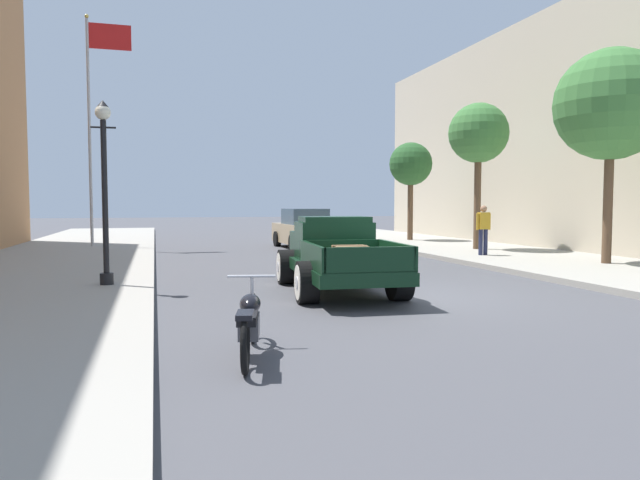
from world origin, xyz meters
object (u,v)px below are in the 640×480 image
object	(u,v)px
street_tree_nearest	(611,105)
street_tree_third	(411,165)
hotrod_truck_dark_green	(335,255)
street_lamp_near	(104,178)
flagpole	(95,105)
pedestrian_sidewalk_right	(483,227)
motorcycle_parked	(249,321)
car_background_tan	(304,230)
street_tree_second	(478,134)

from	to	relation	value
street_tree_nearest	street_tree_third	distance (m)	11.50
hotrod_truck_dark_green	street_lamp_near	xyz separation A→B (m)	(-4.71, 1.10, 1.63)
flagpole	pedestrian_sidewalk_right	bearing A→B (deg)	-32.01
hotrod_truck_dark_green	street_tree_nearest	xyz separation A→B (m)	(8.73, 1.78, 3.88)
street_tree_nearest	street_tree_third	bearing A→B (deg)	94.19
pedestrian_sidewalk_right	street_lamp_near	distance (m)	12.23
hotrod_truck_dark_green	flagpole	distance (m)	15.18
motorcycle_parked	pedestrian_sidewalk_right	xyz separation A→B (m)	(9.41, 10.02, 0.64)
pedestrian_sidewalk_right	street_lamp_near	bearing A→B (deg)	-160.81
flagpole	street_tree_third	size ratio (longest dim) A/B	2.00
motorcycle_parked	street_tree_nearest	world-z (taller)	street_tree_nearest
car_background_tan	street_tree_third	xyz separation A→B (m)	(5.63, 1.74, 2.91)
flagpole	car_background_tan	bearing A→B (deg)	-10.81
hotrod_truck_dark_green	motorcycle_parked	xyz separation A→B (m)	(-2.64, -4.92, -0.31)
street_lamp_near	pedestrian_sidewalk_right	bearing A→B (deg)	19.19
car_background_tan	motorcycle_parked	bearing A→B (deg)	-106.64
street_tree_second	pedestrian_sidewalk_right	bearing A→B (deg)	-116.79
hotrod_truck_dark_green	street_tree_nearest	size ratio (longest dim) A/B	0.83
car_background_tan	pedestrian_sidewalk_right	distance (m)	7.82
street_tree_nearest	street_tree_second	bearing A→B (deg)	97.65
flagpole	hotrod_truck_dark_green	bearing A→B (deg)	-65.55
motorcycle_parked	street_lamp_near	distance (m)	6.66
street_tree_second	motorcycle_parked	bearing A→B (deg)	-130.58
flagpole	street_tree_second	size ratio (longest dim) A/B	1.68
pedestrian_sidewalk_right	street_tree_third	world-z (taller)	street_tree_third
pedestrian_sidewalk_right	street_tree_nearest	bearing A→B (deg)	-59.46
street_lamp_near	flagpole	distance (m)	12.47
street_lamp_near	car_background_tan	bearing A→B (deg)	56.08
hotrod_truck_dark_green	street_lamp_near	distance (m)	5.10
street_tree_third	street_tree_second	bearing A→B (deg)	-89.26
car_background_tan	street_tree_third	bearing A→B (deg)	17.15
hotrod_truck_dark_green	street_tree_second	bearing A→B (deg)	43.10
flagpole	street_tree_second	distance (m)	15.03
motorcycle_parked	street_tree_second	size ratio (longest dim) A/B	0.38
hotrod_truck_dark_green	street_tree_third	distance (m)	15.66
pedestrian_sidewalk_right	flagpole	bearing A→B (deg)	147.99
street_tree_nearest	hotrod_truck_dark_green	bearing A→B (deg)	-168.46
street_tree_nearest	street_tree_third	xyz separation A→B (m)	(-0.84, 11.43, -0.96)
street_lamp_near	street_tree_nearest	world-z (taller)	street_tree_nearest
car_background_tan	flagpole	bearing A→B (deg)	169.19
flagpole	street_tree_third	distance (m)	13.98
hotrod_truck_dark_green	pedestrian_sidewalk_right	bearing A→B (deg)	36.94
hotrod_truck_dark_green	street_tree_third	world-z (taller)	street_tree_third
street_tree_nearest	street_tree_second	world-z (taller)	street_tree_nearest
hotrod_truck_dark_green	pedestrian_sidewalk_right	xyz separation A→B (m)	(6.78, 5.09, 0.33)
pedestrian_sidewalk_right	street_lamp_near	world-z (taller)	street_lamp_near
street_lamp_near	street_tree_nearest	bearing A→B (deg)	2.92
motorcycle_parked	street_tree_nearest	xyz separation A→B (m)	(11.37, 6.71, 4.19)
hotrod_truck_dark_green	car_background_tan	distance (m)	11.69
street_tree_second	car_background_tan	bearing A→B (deg)	144.85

